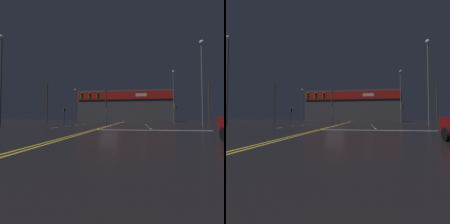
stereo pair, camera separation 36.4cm
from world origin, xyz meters
TOP-DOWN VIEW (x-y plane):
  - ground_plane at (0.00, 0.00)m, footprint 200.00×200.00m
  - road_markings at (1.03, -1.57)m, footprint 15.30×60.00m
  - traffic_signal_median at (-2.42, 1.06)m, footprint 4.27×0.36m
  - traffic_signal_corner_northeast at (11.17, 11.62)m, footprint 0.42×0.36m
  - traffic_signal_corner_northwest at (-11.20, 11.10)m, footprint 0.42×0.36m
  - streetlight_near_left at (-13.64, -3.28)m, footprint 0.56×0.56m
  - streetlight_near_right at (-13.29, 23.30)m, footprint 0.56×0.56m
  - streetlight_median_approach at (12.17, 18.07)m, footprint 0.56×0.56m
  - streetlight_far_left at (12.20, 0.48)m, footprint 0.56×0.56m
  - building_backdrop at (0.00, 33.34)m, footprint 28.86×10.23m
  - utility_pole_row at (-1.55, 26.65)m, footprint 48.74×0.26m

SIDE VIEW (x-z plane):
  - ground_plane at x=0.00m, z-range 0.00..0.00m
  - road_markings at x=1.03m, z-range 0.00..0.01m
  - traffic_signal_corner_northwest at x=-11.20m, z-range 0.76..4.02m
  - traffic_signal_corner_northeast at x=11.17m, z-range 0.90..4.74m
  - traffic_signal_median at x=-2.42m, z-range 1.43..6.53m
  - building_backdrop at x=0.00m, z-range 0.02..9.56m
  - utility_pole_row at x=-1.55m, z-range -0.12..11.90m
  - streetlight_near_right at x=-13.29m, z-range 1.30..10.59m
  - streetlight_far_left at x=12.20m, z-range 1.39..12.66m
  - streetlight_near_left at x=-13.64m, z-range 1.41..13.34m
  - streetlight_median_approach at x=12.17m, z-range 1.41..13.47m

